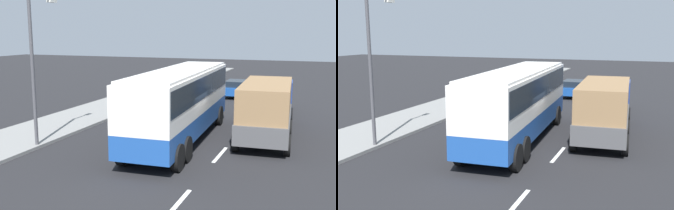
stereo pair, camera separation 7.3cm
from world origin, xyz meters
TOP-DOWN VIEW (x-y plane):
  - ground_plane at (0.00, 0.00)m, footprint 120.00×120.00m
  - sidewalk_curb at (0.00, 8.21)m, footprint 80.00×4.00m
  - lane_centreline at (-1.22, -1.83)m, footprint 38.32×0.16m
  - coach_bus at (0.68, 0.58)m, footprint 11.31×3.10m
  - cargo_truck at (3.02, -3.27)m, footprint 8.47×2.99m
  - car_white_minivan at (9.68, 4.02)m, footprint 4.23×2.10m
  - car_silver_hatch at (10.24, -2.86)m, footprint 4.63×2.38m
  - car_blue_saloon at (15.31, 0.75)m, footprint 4.08×1.91m
  - pedestrian_near_curb at (7.20, 6.82)m, footprint 0.32×0.32m
  - street_lamp at (-2.69, 6.45)m, footprint 1.98×0.24m

SIDE VIEW (x-z plane):
  - ground_plane at x=0.00m, z-range 0.00..0.00m
  - lane_centreline at x=-1.22m, z-range 0.00..0.01m
  - sidewalk_curb at x=0.00m, z-range 0.00..0.15m
  - car_blue_saloon at x=15.31m, z-range 0.05..1.44m
  - car_silver_hatch at x=10.24m, z-range 0.05..1.54m
  - car_white_minivan at x=9.68m, z-range 0.04..1.59m
  - pedestrian_near_curb at x=7.20m, z-range 0.29..2.07m
  - cargo_truck at x=3.02m, z-range 0.14..3.04m
  - coach_bus at x=0.68m, z-range 0.42..3.95m
  - street_lamp at x=-2.69m, z-range 0.70..7.58m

